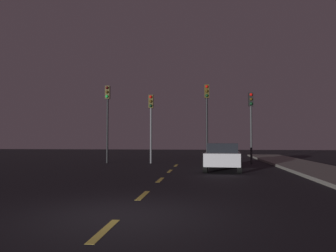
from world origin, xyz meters
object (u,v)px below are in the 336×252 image
at_px(traffic_signal_center_left, 151,115).
at_px(traffic_signal_far_right, 251,114).
at_px(traffic_signal_far_left, 107,109).
at_px(traffic_signal_center_right, 207,109).
at_px(car_stopped_ahead, 223,156).

distance_m(traffic_signal_center_left, traffic_signal_far_right, 6.70).
distance_m(traffic_signal_far_left, traffic_signal_far_right, 9.77).
relative_size(traffic_signal_center_left, traffic_signal_center_right, 0.88).
distance_m(traffic_signal_far_right, car_stopped_ahead, 5.82).
relative_size(traffic_signal_far_right, car_stopped_ahead, 1.12).
xyz_separation_m(traffic_signal_far_left, traffic_signal_center_left, (3.06, -0.00, -0.43)).
distance_m(traffic_signal_far_left, car_stopped_ahead, 9.50).
relative_size(traffic_signal_center_right, car_stopped_ahead, 1.26).
relative_size(traffic_signal_far_left, traffic_signal_center_left, 1.14).
xyz_separation_m(traffic_signal_far_left, traffic_signal_center_right, (6.86, -0.00, -0.02)).
bearing_deg(traffic_signal_center_right, traffic_signal_center_left, -179.98).
bearing_deg(traffic_signal_far_right, traffic_signal_far_left, 179.99).
bearing_deg(car_stopped_ahead, traffic_signal_far_left, 148.08).
height_order(traffic_signal_center_right, traffic_signal_far_right, traffic_signal_center_right).
bearing_deg(traffic_signal_center_right, traffic_signal_far_right, -0.02).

